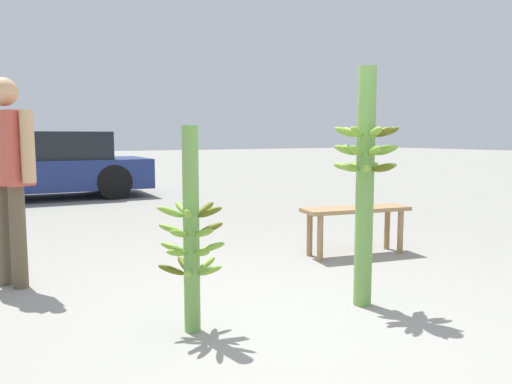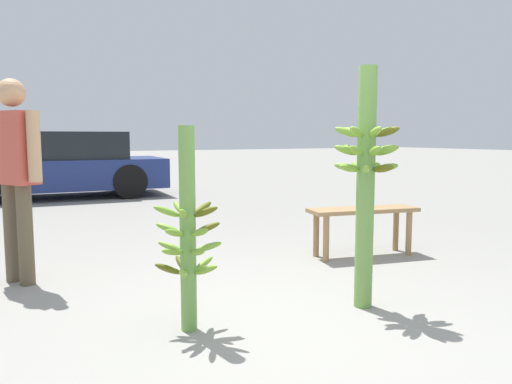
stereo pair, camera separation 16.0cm
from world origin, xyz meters
The scene contains 6 objects.
ground_plane centered at (0.00, 0.00, 0.00)m, with size 80.00×80.00×0.00m, color gray.
banana_stalk_left centered at (-0.60, 0.27, 0.63)m, with size 0.43×0.44×1.29m.
banana_stalk_center centered at (0.67, 0.10, 0.92)m, with size 0.47×0.47×1.71m.
vendor_person centered at (-1.49, 1.90, 1.01)m, with size 0.41×0.61×1.69m.
market_bench centered at (1.67, 1.31, 0.40)m, with size 1.18×0.54×0.50m.
parked_car centered at (-0.46, 8.06, 0.64)m, with size 4.27×1.98×1.32m.
Camera 2 is at (-1.66, -2.63, 1.22)m, focal length 35.00 mm.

